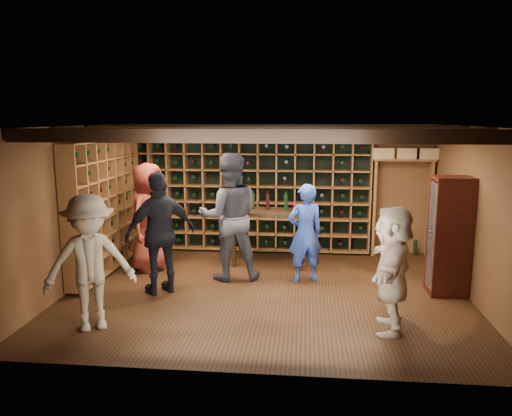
# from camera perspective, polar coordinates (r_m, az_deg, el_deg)

# --- Properties ---
(ground) EXTENTS (6.00, 6.00, 0.00)m
(ground) POSITION_cam_1_polar(r_m,az_deg,el_deg) (7.75, 1.17, -9.52)
(ground) COLOR #321B0D
(ground) RESTS_ON ground
(room_shell) EXTENTS (6.00, 6.00, 6.00)m
(room_shell) POSITION_cam_1_polar(r_m,az_deg,el_deg) (7.34, 1.28, 8.69)
(room_shell) COLOR brown
(room_shell) RESTS_ON ground
(wine_rack_back) EXTENTS (4.65, 0.30, 2.20)m
(wine_rack_back) POSITION_cam_1_polar(r_m,az_deg,el_deg) (9.77, -0.79, 1.61)
(wine_rack_back) COLOR brown
(wine_rack_back) RESTS_ON ground
(wine_rack_left) EXTENTS (0.30, 2.65, 2.20)m
(wine_rack_left) POSITION_cam_1_polar(r_m,az_deg,el_deg) (8.90, -16.83, 0.31)
(wine_rack_left) COLOR brown
(wine_rack_left) RESTS_ON ground
(crate_shelf) EXTENTS (1.20, 0.32, 2.07)m
(crate_shelf) POSITION_cam_1_polar(r_m,az_deg,el_deg) (9.82, 16.50, 3.69)
(crate_shelf) COLOR brown
(crate_shelf) RESTS_ON ground
(display_cabinet) EXTENTS (0.55, 0.50, 1.75)m
(display_cabinet) POSITION_cam_1_polar(r_m,az_deg,el_deg) (7.97, 21.20, -3.25)
(display_cabinet) COLOR #37100B
(display_cabinet) RESTS_ON ground
(man_blue_shirt) EXTENTS (0.68, 0.56, 1.60)m
(man_blue_shirt) POSITION_cam_1_polar(r_m,az_deg,el_deg) (8.04, 5.63, -2.89)
(man_blue_shirt) COLOR navy
(man_blue_shirt) RESTS_ON ground
(man_grey_suit) EXTENTS (1.16, 1.00, 2.07)m
(man_grey_suit) POSITION_cam_1_polar(r_m,az_deg,el_deg) (8.10, -3.04, -1.03)
(man_grey_suit) COLOR black
(man_grey_suit) RESTS_ON ground
(guest_red_floral) EXTENTS (0.83, 1.05, 1.88)m
(guest_red_floral) POSITION_cam_1_polar(r_m,az_deg,el_deg) (8.77, -12.15, -1.04)
(guest_red_floral) COLOR maroon
(guest_red_floral) RESTS_ON ground
(guest_woman_black) EXTENTS (1.13, 1.02, 1.85)m
(guest_woman_black) POSITION_cam_1_polar(r_m,az_deg,el_deg) (7.59, -10.84, -2.87)
(guest_woman_black) COLOR black
(guest_woman_black) RESTS_ON ground
(guest_khaki) EXTENTS (1.28, 1.09, 1.71)m
(guest_khaki) POSITION_cam_1_polar(r_m,az_deg,el_deg) (6.52, -18.47, -5.98)
(guest_khaki) COLOR #7E6F57
(guest_khaki) RESTS_ON ground
(guest_beige) EXTENTS (0.67, 1.52, 1.59)m
(guest_beige) POSITION_cam_1_polar(r_m,az_deg,el_deg) (6.39, 15.30, -6.75)
(guest_beige) COLOR tan
(guest_beige) RESTS_ON ground
(tasting_table) EXTENTS (1.38, 0.78, 1.28)m
(tasting_table) POSITION_cam_1_polar(r_m,az_deg,el_deg) (8.92, 1.61, -1.08)
(tasting_table) COLOR black
(tasting_table) RESTS_ON ground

